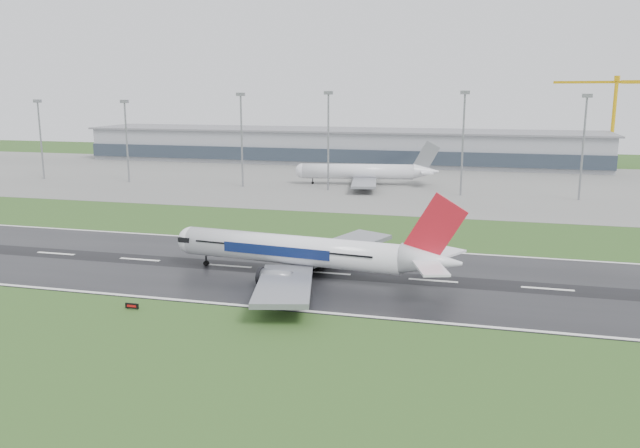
# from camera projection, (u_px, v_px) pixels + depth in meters

# --- Properties ---
(ground) EXTENTS (520.00, 520.00, 0.00)m
(ground) POSITION_uv_depth(u_px,v_px,m) (140.00, 260.00, 133.30)
(ground) COLOR #27481A
(ground) RESTS_ON ground
(runway) EXTENTS (400.00, 45.00, 0.10)m
(runway) POSITION_uv_depth(u_px,v_px,m) (140.00, 260.00, 133.29)
(runway) COLOR black
(runway) RESTS_ON ground
(apron) EXTENTS (400.00, 130.00, 0.08)m
(apron) POSITION_uv_depth(u_px,v_px,m) (304.00, 179.00, 251.76)
(apron) COLOR slate
(apron) RESTS_ON ground
(terminal) EXTENTS (240.00, 36.00, 15.00)m
(terminal) POSITION_uv_depth(u_px,v_px,m) (338.00, 147.00, 307.09)
(terminal) COLOR gray
(terminal) RESTS_ON ground
(main_airliner) EXTENTS (61.62, 59.26, 16.57)m
(main_airliner) POSITION_uv_depth(u_px,v_px,m) (310.00, 234.00, 119.35)
(main_airliner) COLOR white
(main_airliner) RESTS_ON runway
(parked_airliner) EXTENTS (60.55, 57.51, 15.62)m
(parked_airliner) POSITION_uv_depth(u_px,v_px,m) (364.00, 163.00, 235.12)
(parked_airliner) COLOR silver
(parked_airliner) RESTS_ON apron
(tower_crane) EXTENTS (38.27, 18.06, 40.48)m
(tower_crane) POSITION_uv_depth(u_px,v_px,m) (613.00, 121.00, 288.79)
(tower_crane) COLOR #DFA70C
(tower_crane) RESTS_ON ground
(runway_sign) EXTENTS (2.31, 0.47, 1.04)m
(runway_sign) POSITION_uv_depth(u_px,v_px,m) (132.00, 306.00, 103.39)
(runway_sign) COLOR black
(runway_sign) RESTS_ON ground
(floodmast_0) EXTENTS (0.64, 0.64, 29.38)m
(floodmast_0) POSITION_uv_depth(u_px,v_px,m) (41.00, 141.00, 249.04)
(floodmast_0) COLOR gray
(floodmast_0) RESTS_ON ground
(floodmast_1) EXTENTS (0.64, 0.64, 29.41)m
(floodmast_1) POSITION_uv_depth(u_px,v_px,m) (127.00, 143.00, 240.01)
(floodmast_1) COLOR gray
(floodmast_1) RESTS_ON ground
(floodmast_2) EXTENTS (0.64, 0.64, 32.08)m
(floodmast_2) POSITION_uv_depth(u_px,v_px,m) (242.00, 142.00, 228.63)
(floodmast_2) COLOR gray
(floodmast_2) RESTS_ON ground
(floodmast_3) EXTENTS (0.64, 0.64, 32.66)m
(floodmast_3) POSITION_uv_depth(u_px,v_px,m) (328.00, 143.00, 220.88)
(floodmast_3) COLOR gray
(floodmast_3) RESTS_ON ground
(floodmast_4) EXTENTS (0.64, 0.64, 32.84)m
(floodmast_4) POSITION_uv_depth(u_px,v_px,m) (463.00, 146.00, 209.90)
(floodmast_4) COLOR gray
(floodmast_4) RESTS_ON ground
(floodmast_5) EXTENTS (0.64, 0.64, 31.92)m
(floodmast_5) POSITION_uv_depth(u_px,v_px,m) (583.00, 150.00, 201.07)
(floodmast_5) COLOR gray
(floodmast_5) RESTS_ON ground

